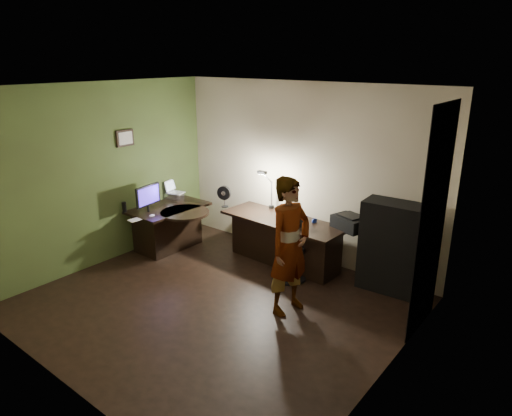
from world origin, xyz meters
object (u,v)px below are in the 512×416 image
Objects in this scene: monitor at (148,203)px; person at (290,246)px; cabinet at (393,247)px; desk_left at (170,227)px; office_chair at (290,250)px; desk_right at (282,242)px.

monitor is 2.70m from person.
cabinet is 1.53m from person.
person is at bearing -7.82° from desk_left.
person reaches higher than desk_left.
office_chair is (2.17, 0.31, 0.09)m from desk_left.
monitor is at bearing 179.91° from office_chair.
monitor is at bearing -97.72° from desk_left.
person is (0.83, -1.04, 0.50)m from desk_right.
desk_right is 1.42m from person.
desk_left is 0.64× the size of desk_right.
office_chair is (0.36, -0.32, 0.08)m from desk_right.
desk_right is at bearing 121.16° from office_chair.
office_chair is 0.52× the size of person.
desk_right is (1.81, 0.64, 0.01)m from desk_left.
office_chair reaches higher than desk_left.
office_chair is at bearing 8.71° from monitor.
desk_left is at bearing -169.07° from cabinet.
cabinet is 2.50× the size of monitor.
cabinet is at bearing -23.01° from person.
desk_right is 1.13× the size of person.
cabinet reaches higher than desk_left.
desk_right is 2.17m from monitor.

